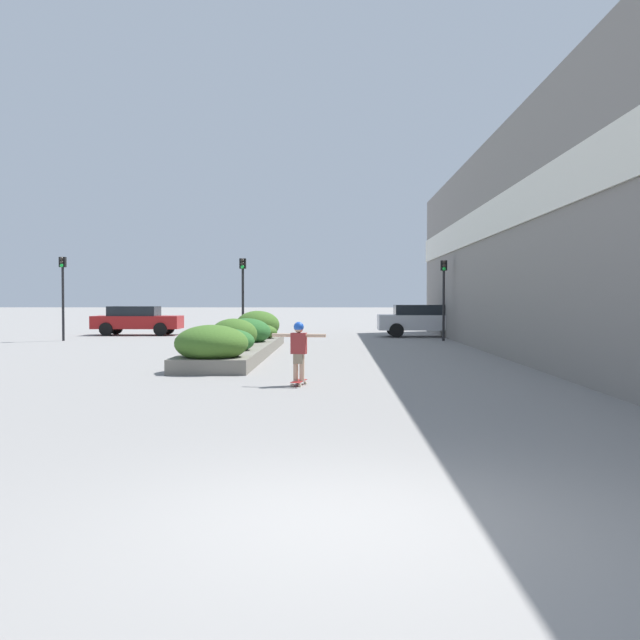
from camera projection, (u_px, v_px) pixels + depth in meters
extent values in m
plane|color=gray|center=(347.00, 519.00, 6.01)|extent=(300.00, 300.00, 0.00)
cube|color=gray|center=(513.00, 240.00, 22.33)|extent=(0.60, 37.38, 7.40)
cube|color=silver|center=(482.00, 222.00, 25.35)|extent=(0.06, 31.30, 1.20)
cube|color=slate|center=(240.00, 349.00, 23.59)|extent=(1.99, 12.71, 0.38)
ellipsoid|color=#3D6623|center=(211.00, 343.00, 18.13)|extent=(1.88, 1.91, 0.94)
ellipsoid|color=#286028|center=(229.00, 341.00, 20.58)|extent=(1.45, 1.60, 0.71)
ellipsoid|color=#3D6623|center=(234.00, 334.00, 22.60)|extent=(1.49, 1.60, 0.99)
ellipsoid|color=#286028|center=(247.00, 332.00, 24.65)|extent=(1.67, 1.83, 0.93)
ellipsoid|color=#3D6623|center=(253.00, 332.00, 26.83)|extent=(1.80, 1.52, 0.65)
ellipsoid|color=#3D6623|center=(258.00, 325.00, 28.89)|extent=(1.77, 1.94, 1.15)
cube|color=maroon|center=(299.00, 381.00, 15.31)|extent=(0.34, 0.72, 0.01)
cylinder|color=beige|center=(298.00, 383.00, 15.57)|extent=(0.07, 0.07, 0.06)
cylinder|color=beige|center=(305.00, 383.00, 15.53)|extent=(0.07, 0.07, 0.06)
cylinder|color=beige|center=(292.00, 385.00, 15.09)|extent=(0.07, 0.07, 0.06)
cylinder|color=beige|center=(300.00, 385.00, 15.05)|extent=(0.07, 0.07, 0.06)
cylinder|color=tan|center=(296.00, 367.00, 15.32)|extent=(0.12, 0.12, 0.58)
cylinder|color=tan|center=(302.00, 367.00, 15.28)|extent=(0.12, 0.12, 0.58)
cube|color=gray|center=(299.00, 359.00, 15.29)|extent=(0.24, 0.21, 0.21)
cube|color=maroon|center=(299.00, 343.00, 15.28)|extent=(0.35, 0.23, 0.45)
cylinder|color=tan|center=(282.00, 335.00, 15.36)|extent=(0.44, 0.16, 0.08)
cylinder|color=tan|center=(316.00, 336.00, 15.20)|extent=(0.44, 0.16, 0.08)
sphere|color=tan|center=(299.00, 328.00, 15.28)|extent=(0.19, 0.19, 0.19)
sphere|color=blue|center=(299.00, 327.00, 15.27)|extent=(0.22, 0.22, 0.22)
cube|color=maroon|center=(138.00, 322.00, 36.59)|extent=(4.44, 1.71, 0.65)
cube|color=black|center=(134.00, 311.00, 36.58)|extent=(2.44, 1.51, 0.49)
cylinder|color=black|center=(168.00, 328.00, 37.39)|extent=(0.67, 0.22, 0.67)
cylinder|color=black|center=(160.00, 329.00, 35.76)|extent=(0.67, 0.22, 0.67)
cylinder|color=black|center=(116.00, 328.00, 37.44)|extent=(0.67, 0.22, 0.67)
cylinder|color=black|center=(106.00, 329.00, 35.82)|extent=(0.67, 0.22, 0.67)
cube|color=#BCBCC1|center=(423.00, 322.00, 34.94)|extent=(4.36, 1.84, 0.73)
cube|color=black|center=(419.00, 310.00, 34.92)|extent=(2.40, 1.62, 0.49)
cylinder|color=black|center=(447.00, 329.00, 35.79)|extent=(0.70, 0.22, 0.70)
cylinder|color=black|center=(453.00, 331.00, 34.05)|extent=(0.70, 0.22, 0.70)
cylinder|color=black|center=(393.00, 329.00, 35.85)|extent=(0.70, 0.22, 0.70)
cylinder|color=black|center=(396.00, 330.00, 34.11)|extent=(0.70, 0.22, 0.70)
cylinder|color=black|center=(243.00, 305.00, 31.41)|extent=(0.11, 0.11, 3.19)
cube|color=black|center=(243.00, 264.00, 31.35)|extent=(0.28, 0.20, 0.45)
sphere|color=#2D2823|center=(242.00, 260.00, 31.23)|extent=(0.15, 0.15, 0.15)
sphere|color=#2D2823|center=(242.00, 263.00, 31.23)|extent=(0.15, 0.15, 0.15)
sphere|color=green|center=(242.00, 267.00, 31.24)|extent=(0.15, 0.15, 0.15)
cylinder|color=black|center=(444.00, 306.00, 31.61)|extent=(0.11, 0.11, 3.12)
cube|color=black|center=(444.00, 266.00, 31.56)|extent=(0.28, 0.20, 0.45)
sphere|color=#2D2823|center=(444.00, 262.00, 31.43)|extent=(0.15, 0.15, 0.15)
sphere|color=#2D2823|center=(444.00, 265.00, 31.43)|extent=(0.15, 0.15, 0.15)
sphere|color=green|center=(444.00, 269.00, 31.44)|extent=(0.15, 0.15, 0.15)
cylinder|color=black|center=(63.00, 304.00, 31.54)|extent=(0.11, 0.11, 3.27)
cube|color=black|center=(63.00, 262.00, 31.49)|extent=(0.28, 0.20, 0.45)
sphere|color=#2D2823|center=(62.00, 259.00, 31.36)|extent=(0.15, 0.15, 0.15)
sphere|color=#2D2823|center=(62.00, 262.00, 31.37)|extent=(0.15, 0.15, 0.15)
sphere|color=green|center=(62.00, 265.00, 31.37)|extent=(0.15, 0.15, 0.15)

